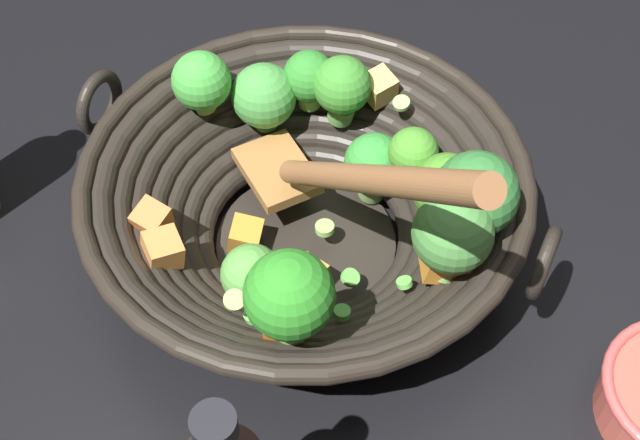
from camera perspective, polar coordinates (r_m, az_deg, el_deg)
ground_plane at (r=0.70m, az=-0.93°, el=-1.86°), size 4.00×4.00×0.00m
wok at (r=0.64m, az=-0.60°, el=1.46°), size 0.34×0.38×0.27m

